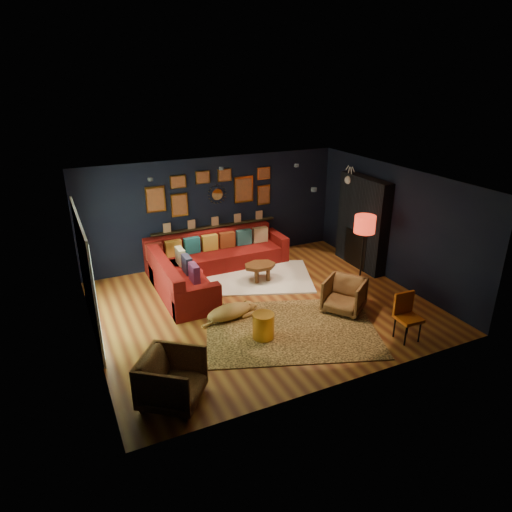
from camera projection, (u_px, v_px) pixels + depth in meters
name	position (u px, v px, depth m)	size (l,w,h in m)	color
floor	(262.00, 306.00, 9.34)	(6.50, 6.50, 0.00)	#996023
room_walls	(263.00, 233.00, 8.74)	(6.50, 6.50, 6.50)	black
sectional	(204.00, 265.00, 10.49)	(3.41, 2.69, 0.86)	maroon
ledge	(215.00, 226.00, 11.24)	(3.20, 0.12, 0.04)	black
gallery_wall	(213.00, 191.00, 10.93)	(3.15, 0.04, 1.02)	gold
sunburst_mirror	(217.00, 194.00, 11.01)	(0.47, 0.16, 0.47)	silver
fireplace	(362.00, 226.00, 10.92)	(0.31, 1.60, 2.20)	black
deer_head	(354.00, 179.00, 10.97)	(0.50, 0.28, 0.45)	white
sliding_door	(86.00, 274.00, 8.16)	(0.06, 2.80, 2.20)	white
ceiling_spots	(245.00, 175.00, 9.04)	(3.30, 2.50, 0.06)	black
shag_rug	(257.00, 277.00, 10.61)	(2.48, 1.80, 0.03)	white
leopard_rug	(291.00, 329.00, 8.50)	(3.13, 2.23, 0.02)	tan
coffee_table	(260.00, 267.00, 10.35)	(0.76, 0.57, 0.38)	#583718
pouf	(192.00, 278.00, 10.12)	(0.50, 0.50, 0.33)	maroon
armchair_left	(172.00, 377.00, 6.51)	(0.83, 0.78, 0.85)	#B27138
armchair_right	(344.00, 294.00, 9.03)	(0.73, 0.69, 0.76)	#B27138
gold_stool	(263.00, 326.00, 8.15)	(0.39, 0.39, 0.49)	gold
orange_chair	(406.00, 312.00, 8.07)	(0.43, 0.43, 0.86)	black
floor_lamp	(365.00, 227.00, 9.72)	(0.45, 0.45, 1.63)	black
dog	(229.00, 309.00, 8.78)	(1.27, 0.62, 0.40)	#B38A46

